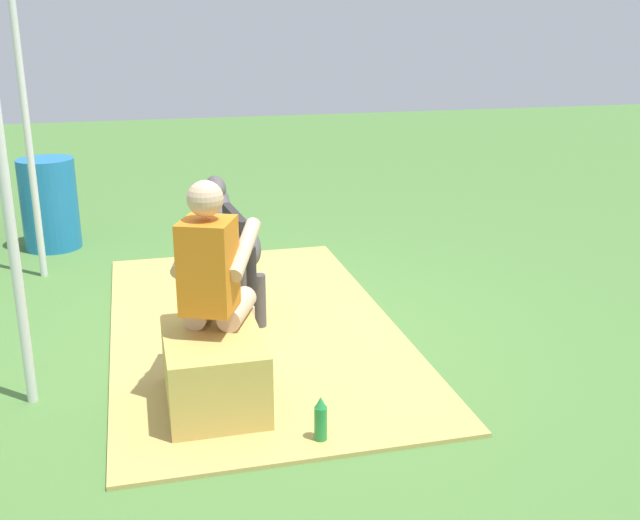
# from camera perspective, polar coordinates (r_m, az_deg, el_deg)

# --- Properties ---
(ground_plane) EXTENTS (24.00, 24.00, 0.00)m
(ground_plane) POSITION_cam_1_polar(r_m,az_deg,el_deg) (5.51, -3.13, -5.25)
(ground_plane) COLOR #4C7A38
(hay_patch) EXTENTS (3.58, 2.01, 0.02)m
(hay_patch) POSITION_cam_1_polar(r_m,az_deg,el_deg) (5.54, -5.03, -5.03)
(hay_patch) COLOR tan
(hay_patch) RESTS_ON ground
(hay_bale) EXTENTS (0.78, 0.55, 0.45)m
(hay_bale) POSITION_cam_1_polar(r_m,az_deg,el_deg) (4.43, -7.95, -8.29)
(hay_bale) COLOR tan
(hay_bale) RESTS_ON ground
(person_seated) EXTENTS (0.72, 0.57, 1.33)m
(person_seated) POSITION_cam_1_polar(r_m,az_deg,el_deg) (4.38, -7.90, -1.44)
(person_seated) COLOR #D8AD8C
(person_seated) RESTS_ON ground
(pony_standing) EXTENTS (1.35, 0.39, 0.95)m
(pony_standing) POSITION_cam_1_polar(r_m,az_deg,el_deg) (5.66, -6.56, 1.50)
(pony_standing) COLOR #4C4747
(pony_standing) RESTS_ON ground
(soda_bottle) EXTENTS (0.07, 0.07, 0.27)m
(soda_bottle) POSITION_cam_1_polar(r_m,az_deg,el_deg) (4.08, 0.05, -12.01)
(soda_bottle) COLOR #268C3F
(soda_bottle) RESTS_ON ground
(water_barrel) EXTENTS (0.53, 0.53, 0.87)m
(water_barrel) POSITION_cam_1_polar(r_m,az_deg,el_deg) (7.75, -19.67, 3.99)
(water_barrel) COLOR #1E72B2
(water_barrel) RESTS_ON ground
(tent_pole_left) EXTENTS (0.06, 0.06, 2.33)m
(tent_pole_left) POSITION_cam_1_polar(r_m,az_deg,el_deg) (4.46, -22.40, 3.55)
(tent_pole_left) COLOR silver
(tent_pole_left) RESTS_ON ground
(tent_pole_right) EXTENTS (0.06, 0.06, 2.33)m
(tent_pole_right) POSITION_cam_1_polar(r_m,az_deg,el_deg) (6.77, -21.06, 8.24)
(tent_pole_right) COLOR silver
(tent_pole_right) RESTS_ON ground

